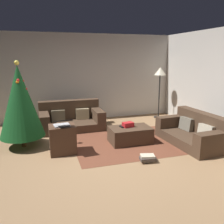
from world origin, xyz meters
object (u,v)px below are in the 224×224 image
Objects in this scene: couch_right at (195,132)px; side_table at (63,139)px; christmas_tree at (20,102)px; tv_remote at (121,127)px; book_stack at (148,158)px; corner_lamp at (160,75)px; gift_box at (128,125)px; laptop at (62,124)px; ottoman at (130,135)px; couch_left at (71,118)px.

side_table is (-2.92, 0.32, 0.03)m from couch_right.
tv_remote is at bearing -10.20° from christmas_tree.
corner_lamp is at bearing 58.91° from book_stack.
gift_box is 0.53× the size of laptop.
couch_right is at bearing -18.66° from ottoman.
ottoman is 2.97× the size of book_stack.
ottoman is 3.89× the size of gift_box.
ottoman is 1.55m from side_table.
ottoman is 0.58× the size of corner_lamp.
corner_lamp is (2.85, 0.31, 1.09)m from couch_left.
gift_box reaches higher than book_stack.
laptop reaches higher than side_table.
couch_right is 3.74× the size of laptop.
gift_box is at bearing -133.97° from corner_lamp.
laptop is at bearing 150.00° from book_stack.
laptop is at bearing -172.16° from ottoman.
side_table is 1.75m from book_stack.
couch_left is 1.74m from side_table.
christmas_tree is at bearing 72.18° from couch_right.
couch_right is at bearing 22.47° from book_stack.
couch_right is at bearing -20.12° from gift_box.
tv_remote is 0.36× the size of laptop.
christmas_tree is (-3.71, 0.93, 0.74)m from couch_right.
side_table is at bearing 96.34° from laptop.
gift_box is 1.52m from side_table.
christmas_tree is (-1.18, -1.08, 0.73)m from couch_left.
couch_left is 1.76m from christmas_tree.
ottoman is 0.24m from gift_box.
corner_lamp reaches higher than gift_box.
side_table reaches higher than ottoman.
corner_lamp is (1.70, 1.86, 1.18)m from ottoman.
ottoman is 1.60× the size of side_table.
christmas_tree reaches higher than book_stack.
corner_lamp is at bearing 47.50° from ottoman.
book_stack is 3.64m from corner_lamp.
corner_lamp reaches higher than book_stack.
gift_box is (1.11, -1.49, 0.14)m from couch_left.
tv_remote is at bearing 121.76° from couch_left.
laptop reaches higher than ottoman.
couch_right is 1.52m from gift_box.
gift_box is 0.16m from tv_remote.
gift_box is 1.50× the size of tv_remote.
side_table is at bearing -176.80° from tv_remote.
corner_lamp is (4.03, 1.39, 0.36)m from christmas_tree.
couch_right is 2.94m from side_table.
couch_right is 2.59m from corner_lamp.
side_table is at bearing -37.73° from christmas_tree.
tv_remote is 0.09× the size of christmas_tree.
laptop is (-1.53, -0.21, 0.46)m from ottoman.
christmas_tree is (-2.29, 0.41, 0.59)m from gift_box.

